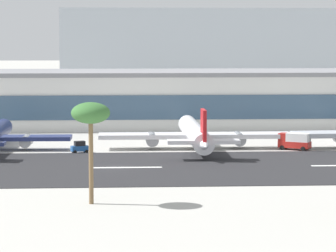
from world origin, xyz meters
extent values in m
plane|color=#B2AFA8|center=(0.00, 0.00, 0.00)|extent=(1400.00, 1400.00, 0.00)
cube|color=#262628|center=(0.00, -0.50, 0.04)|extent=(800.00, 38.66, 0.08)
cube|color=white|center=(1.73, -0.50, 0.09)|extent=(12.00, 1.20, 0.01)
cube|color=silver|center=(14.68, 70.81, 6.21)|extent=(191.02, 29.70, 12.43)
cube|color=#38516B|center=(14.68, 55.81, 5.59)|extent=(185.29, 0.30, 5.59)
cube|color=gray|center=(14.68, 70.81, 12.93)|extent=(192.93, 30.00, 1.00)
cube|color=#A8B2BC|center=(38.01, 208.52, 16.39)|extent=(117.29, 28.87, 32.78)
sphere|color=navy|center=(-23.33, 42.60, 2.68)|extent=(3.28, 3.28, 3.28)
cylinder|color=gray|center=(-16.91, 24.39, 1.73)|extent=(2.41, 4.91, 2.25)
cylinder|color=white|center=(15.58, 25.22, 2.93)|extent=(3.92, 37.81, 3.78)
sphere|color=white|center=(15.65, 44.12, 2.93)|extent=(3.59, 3.59, 3.59)
cone|color=white|center=(15.50, 6.32, 2.93)|extent=(3.43, 6.82, 3.40)
cube|color=white|center=(15.57, 24.47, 2.55)|extent=(37.38, 5.81, 0.83)
cylinder|color=gray|center=(23.98, 24.43, 1.89)|extent=(2.48, 5.30, 2.46)
cylinder|color=gray|center=(7.17, 24.50, 1.89)|extent=(2.48, 5.30, 2.46)
cube|color=white|center=(15.51, 7.84, 3.31)|extent=(12.71, 3.17, 0.67)
cube|color=red|center=(15.51, 7.84, 5.95)|extent=(0.62, 5.10, 6.05)
cylinder|color=black|center=(15.57, 23.33, 0.52)|extent=(0.68, 0.68, 1.04)
cube|color=#B2231E|center=(34.42, 21.23, 1.05)|extent=(6.38, 5.13, 1.20)
cube|color=silver|center=(35.04, 20.87, 2.45)|extent=(4.89, 4.19, 1.60)
cube|color=#B2231E|center=(32.57, 22.34, 2.40)|extent=(2.57, 2.76, 1.50)
cylinder|color=black|center=(33.23, 23.34, 0.45)|extent=(0.92, 0.70, 0.90)
cylinder|color=black|center=(32.01, 21.28, 0.45)|extent=(0.92, 0.70, 0.90)
cylinder|color=black|center=(36.84, 21.19, 0.45)|extent=(0.92, 0.70, 0.90)
cylinder|color=black|center=(35.61, 19.13, 0.45)|extent=(0.92, 0.70, 0.90)
cube|color=#23569E|center=(-6.56, 19.62, 0.80)|extent=(3.53, 2.49, 1.00)
cube|color=black|center=(-6.56, 19.62, 1.75)|extent=(2.22, 1.80, 0.90)
cylinder|color=black|center=(-7.87, 20.05, 0.30)|extent=(0.66, 0.45, 0.60)
cylinder|color=black|center=(-7.39, 18.52, 0.30)|extent=(0.66, 0.45, 0.60)
cylinder|color=black|center=(-5.74, 20.72, 0.30)|extent=(0.66, 0.45, 0.60)
cylinder|color=black|center=(-5.25, 19.20, 0.30)|extent=(0.66, 0.45, 0.60)
cylinder|color=brown|center=(-3.13, -32.10, 5.92)|extent=(0.59, 0.59, 11.83)
ellipsoid|color=#386B33|center=(-3.13, -32.10, 11.83)|extent=(5.03, 5.03, 2.76)
camera|label=1|loc=(-0.15, -146.26, 21.46)|focal=95.20mm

